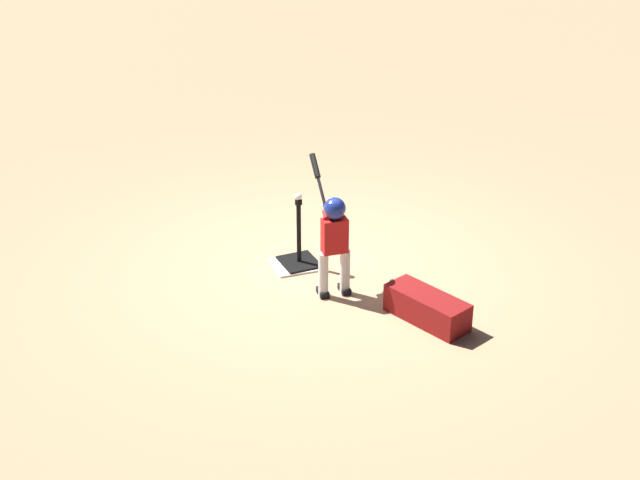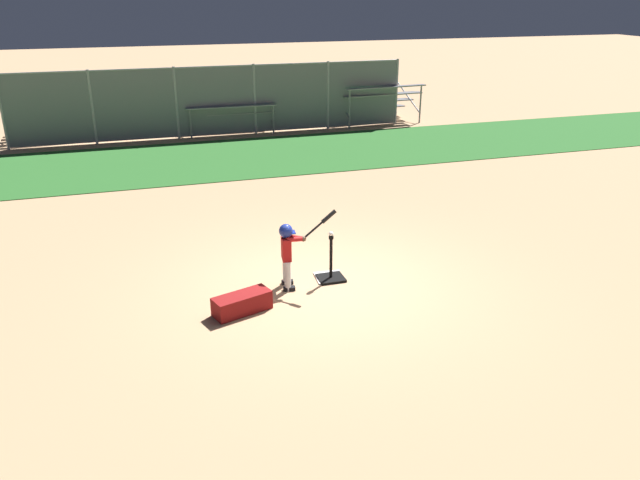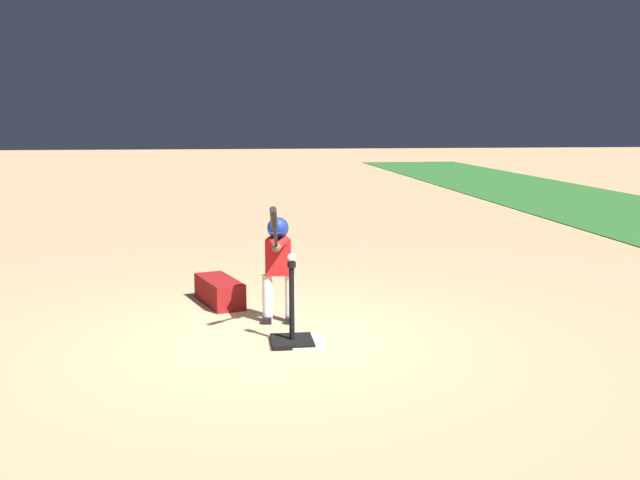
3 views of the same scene
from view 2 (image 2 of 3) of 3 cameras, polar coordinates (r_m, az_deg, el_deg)
ground_plane at (r=9.83m, az=0.62°, el=-4.12°), size 90.00×90.00×0.00m
grass_outfield_strip at (r=17.41m, az=-7.82°, el=7.48°), size 56.00×4.41×0.02m
backstop_fence at (r=19.99m, az=-9.48°, el=12.56°), size 12.19×0.08×2.16m
home_plate at (r=10.06m, az=0.85°, el=-3.41°), size 0.47×0.47×0.02m
batting_tee at (r=9.97m, az=1.00°, el=-3.04°), size 0.42×0.38×0.75m
batter_child at (r=9.50m, az=-2.89°, el=-0.70°), size 0.88×0.34×1.24m
baseball at (r=9.70m, az=1.03°, el=0.58°), size 0.07×0.07×0.07m
bleachers_left_center at (r=21.48m, az=-21.59°, el=10.32°), size 3.97×2.20×1.06m
bleachers_far_right at (r=20.78m, az=-8.32°, el=11.11°), size 2.87×1.88×0.94m
bleachers_right_center at (r=22.26m, az=4.85°, el=12.47°), size 3.08×2.44×1.32m
equipment_bag at (r=9.05m, az=-7.14°, el=-5.76°), size 0.90×0.57×0.28m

